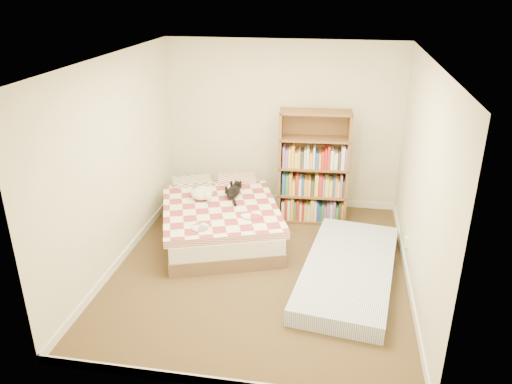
% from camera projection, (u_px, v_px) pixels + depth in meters
% --- Properties ---
extents(room, '(3.51, 4.01, 2.51)m').
position_uv_depth(room, '(261.00, 177.00, 5.66)').
color(room, '#442F1D').
rests_on(room, ground).
extents(bed, '(2.02, 2.39, 0.54)m').
position_uv_depth(bed, '(221.00, 217.00, 6.85)').
color(bed, brown).
rests_on(bed, room).
extents(bookshelf, '(1.00, 0.39, 1.63)m').
position_uv_depth(bookshelf, '(313.00, 182.00, 7.14)').
color(bookshelf, '#53301C').
rests_on(bookshelf, room).
extents(floor_mattress, '(1.29, 2.32, 0.20)m').
position_uv_depth(floor_mattress, '(349.00, 271.00, 5.88)').
color(floor_mattress, '#6D81B5').
rests_on(floor_mattress, room).
extents(black_cat, '(0.23, 0.65, 0.15)m').
position_uv_depth(black_cat, '(234.00, 191.00, 6.93)').
color(black_cat, black).
rests_on(black_cat, bed).
extents(white_dog, '(0.34, 0.35, 0.16)m').
position_uv_depth(white_dog, '(203.00, 193.00, 6.81)').
color(white_dog, white).
rests_on(white_dog, bed).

